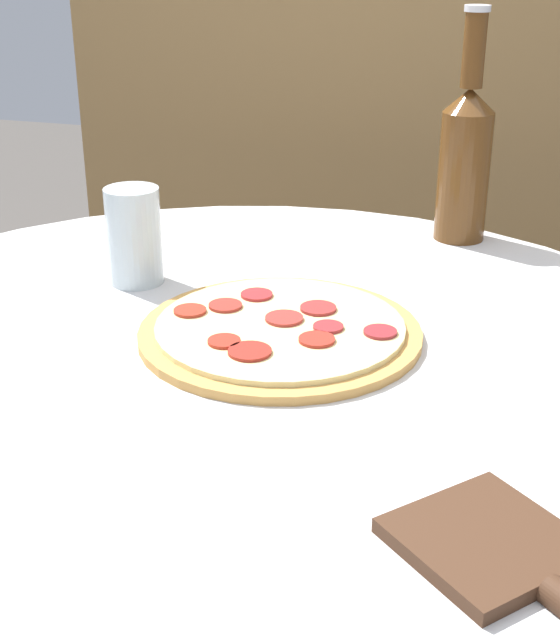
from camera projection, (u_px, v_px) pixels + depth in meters
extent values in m
cylinder|color=silver|center=(241.00, 619.00, 1.06)|extent=(0.11, 0.11, 0.65)
cylinder|color=silver|center=(235.00, 365.00, 0.92)|extent=(1.06, 1.06, 0.02)
cube|color=olive|center=(398.00, 105.00, 1.67)|extent=(1.32, 0.04, 1.58)
cylinder|color=#C68E47|center=(280.00, 333.00, 0.95)|extent=(0.30, 0.30, 0.01)
cylinder|color=beige|center=(280.00, 326.00, 0.95)|extent=(0.27, 0.27, 0.01)
cylinder|color=#A42628|center=(257.00, 295.00, 1.02)|extent=(0.04, 0.04, 0.00)
cylinder|color=maroon|center=(318.00, 308.00, 0.98)|extent=(0.04, 0.04, 0.00)
cylinder|color=#A22F29|center=(284.00, 318.00, 0.95)|extent=(0.04, 0.04, 0.00)
cylinder|color=#A62A1D|center=(224.00, 341.00, 0.90)|extent=(0.03, 0.03, 0.00)
cylinder|color=maroon|center=(328.00, 327.00, 0.93)|extent=(0.03, 0.03, 0.00)
cylinder|color=#A02C1D|center=(190.00, 311.00, 0.97)|extent=(0.04, 0.04, 0.00)
cylinder|color=maroon|center=(380.00, 332.00, 0.92)|extent=(0.04, 0.04, 0.00)
cylinder|color=#A92B1F|center=(317.00, 339.00, 0.91)|extent=(0.04, 0.04, 0.00)
cylinder|color=maroon|center=(250.00, 351.00, 0.88)|extent=(0.04, 0.04, 0.00)
cylinder|color=maroon|center=(225.00, 305.00, 0.99)|extent=(0.04, 0.04, 0.00)
cylinder|color=#563314|center=(463.00, 177.00, 1.22)|extent=(0.07, 0.07, 0.18)
cone|color=#563314|center=(470.00, 100.00, 1.18)|extent=(0.07, 0.07, 0.03)
cylinder|color=#563314|center=(474.00, 50.00, 1.15)|extent=(0.03, 0.03, 0.10)
cylinder|color=silver|center=(478.00, 8.00, 1.13)|extent=(0.03, 0.03, 0.01)
cube|color=#422819|center=(486.00, 541.00, 0.63)|extent=(0.16, 0.16, 0.01)
cylinder|color=silver|center=(134.00, 236.00, 1.08)|extent=(0.07, 0.07, 0.12)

